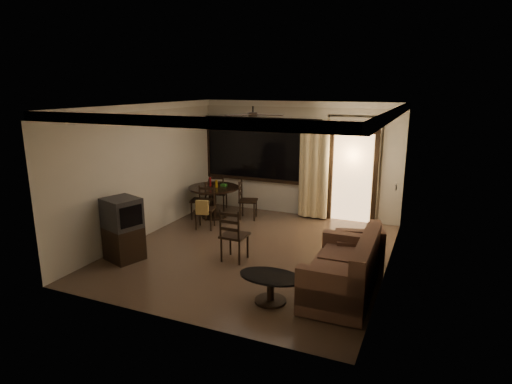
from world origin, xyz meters
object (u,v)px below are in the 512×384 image
at_px(dining_chair_east, 248,207).
at_px(sofa, 346,273).
at_px(dining_chair_south, 205,215).
at_px(tv_cabinet, 123,229).
at_px(dining_chair_west, 201,207).
at_px(coffee_table, 271,284).
at_px(armchair, 361,252).
at_px(dining_chair_north, 219,199).
at_px(dining_table, 214,193).
at_px(side_chair, 234,245).

relative_size(dining_chair_east, sofa, 0.53).
xyz_separation_m(dining_chair_south, tv_cabinet, (-0.48, -2.15, 0.29)).
relative_size(dining_chair_west, coffee_table, 0.98).
distance_m(dining_chair_west, sofa, 4.82).
bearing_deg(sofa, armchair, 86.62).
xyz_separation_m(dining_chair_west, sofa, (4.07, -2.59, 0.10)).
xyz_separation_m(dining_chair_south, coffee_table, (2.61, -2.59, -0.02)).
distance_m(tv_cabinet, sofa, 4.09).
height_order(dining_chair_south, dining_chair_north, same).
bearing_deg(armchair, dining_chair_north, 135.62).
xyz_separation_m(dining_chair_south, sofa, (3.60, -1.97, 0.07)).
height_order(dining_table, dining_chair_south, dining_table).
bearing_deg(dining_chair_west, dining_chair_east, 97.19).
distance_m(dining_table, dining_chair_west, 0.46).
bearing_deg(coffee_table, sofa, 31.99).
xyz_separation_m(dining_chair_east, armchair, (3.05, -1.92, 0.05)).
bearing_deg(dining_chair_north, sofa, 124.78).
height_order(dining_chair_south, armchair, dining_chair_south).
relative_size(coffee_table, side_chair, 0.96).
relative_size(dining_table, dining_chair_south, 1.29).
xyz_separation_m(dining_chair_west, dining_chair_north, (0.05, 0.82, 0.00)).
relative_size(dining_chair_north, sofa, 0.53).
bearing_deg(dining_chair_south, dining_chair_east, 45.70).
bearing_deg(sofa, dining_chair_west, 146.58).
distance_m(dining_chair_north, sofa, 5.27).
bearing_deg(dining_chair_east, dining_chair_north, 53.94).
bearing_deg(dining_table, dining_chair_north, 108.64).
relative_size(tv_cabinet, sofa, 0.66).
height_order(sofa, side_chair, side_chair).
relative_size(dining_chair_south, armchair, 0.99).
relative_size(dining_chair_north, tv_cabinet, 0.81).
height_order(dining_chair_south, side_chair, side_chair).
xyz_separation_m(dining_chair_north, armchair, (4.07, -2.31, 0.05)).
bearing_deg(armchair, dining_chair_south, 151.72).
distance_m(dining_chair_west, tv_cabinet, 2.78).
distance_m(dining_table, dining_chair_east, 0.89).
height_order(dining_chair_east, sofa, sofa).
relative_size(dining_chair_south, tv_cabinet, 0.81).
distance_m(tv_cabinet, side_chair, 2.07).
xyz_separation_m(dining_table, dining_chair_south, (0.22, -0.83, -0.30)).
relative_size(dining_chair_east, armchair, 0.99).
bearing_deg(sofa, dining_table, 142.72).
bearing_deg(dining_chair_west, dining_table, 115.60).
bearing_deg(dining_chair_east, armchair, -137.06).
relative_size(dining_chair_east, tv_cabinet, 0.81).
bearing_deg(coffee_table, dining_chair_east, 119.12).
relative_size(dining_chair_west, side_chair, 0.94).
bearing_deg(dining_chair_east, dining_table, 89.93).
bearing_deg(armchair, dining_chair_west, 145.35).
bearing_deg(dining_chair_west, side_chair, 28.50).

